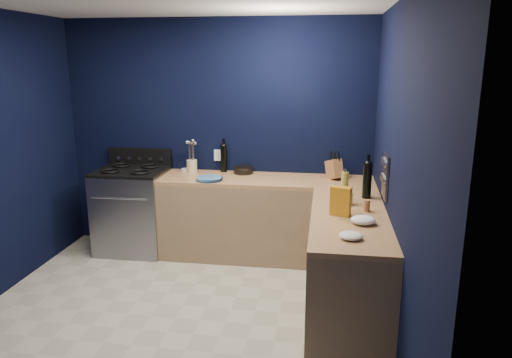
% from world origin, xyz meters
% --- Properties ---
extents(floor, '(3.50, 3.50, 0.02)m').
position_xyz_m(floor, '(0.00, 0.00, -0.01)').
color(floor, '#AAA595').
rests_on(floor, ground).
extents(wall_back, '(3.50, 0.02, 2.60)m').
position_xyz_m(wall_back, '(0.00, 1.76, 1.30)').
color(wall_back, black).
rests_on(wall_back, ground).
extents(wall_right, '(0.02, 3.50, 2.60)m').
position_xyz_m(wall_right, '(1.76, 0.00, 1.30)').
color(wall_right, black).
rests_on(wall_right, ground).
extents(wall_front, '(3.50, 0.02, 2.60)m').
position_xyz_m(wall_front, '(0.00, -1.76, 1.30)').
color(wall_front, black).
rests_on(wall_front, ground).
extents(cab_back, '(2.30, 0.63, 0.86)m').
position_xyz_m(cab_back, '(0.60, 1.44, 0.43)').
color(cab_back, '#8B6F50').
rests_on(cab_back, floor).
extents(top_back, '(2.30, 0.63, 0.04)m').
position_xyz_m(top_back, '(0.60, 1.44, 0.88)').
color(top_back, brown).
rests_on(top_back, cab_back).
extents(cab_right, '(0.63, 1.67, 0.86)m').
position_xyz_m(cab_right, '(1.44, 0.29, 0.43)').
color(cab_right, '#8B6F50').
rests_on(cab_right, floor).
extents(top_right, '(0.63, 1.67, 0.04)m').
position_xyz_m(top_right, '(1.44, 0.29, 0.88)').
color(top_right, brown).
rests_on(top_right, cab_right).
extents(gas_range, '(0.76, 0.66, 0.92)m').
position_xyz_m(gas_range, '(-0.93, 1.42, 0.46)').
color(gas_range, gray).
rests_on(gas_range, floor).
extents(oven_door, '(0.59, 0.02, 0.42)m').
position_xyz_m(oven_door, '(-0.93, 1.10, 0.45)').
color(oven_door, black).
rests_on(oven_door, gas_range).
extents(cooktop, '(0.76, 0.66, 0.03)m').
position_xyz_m(cooktop, '(-0.93, 1.42, 0.94)').
color(cooktop, black).
rests_on(cooktop, gas_range).
extents(backguard, '(0.76, 0.06, 0.20)m').
position_xyz_m(backguard, '(-0.93, 1.72, 1.04)').
color(backguard, black).
rests_on(backguard, gas_range).
extents(spice_panel, '(0.02, 0.28, 0.38)m').
position_xyz_m(spice_panel, '(1.74, 0.55, 1.18)').
color(spice_panel, gray).
rests_on(spice_panel, wall_right).
extents(wall_outlet, '(0.09, 0.02, 0.13)m').
position_xyz_m(wall_outlet, '(0.00, 1.74, 1.08)').
color(wall_outlet, white).
rests_on(wall_outlet, wall_back).
extents(plate_stack, '(0.35, 0.35, 0.03)m').
position_xyz_m(plate_stack, '(0.01, 1.26, 0.92)').
color(plate_stack, teal).
rests_on(plate_stack, top_back).
extents(ramekin, '(0.11, 0.11, 0.04)m').
position_xyz_m(ramekin, '(-0.36, 1.63, 0.92)').
color(ramekin, white).
rests_on(ramekin, top_back).
extents(utensil_crock, '(0.13, 0.13, 0.15)m').
position_xyz_m(utensil_crock, '(-0.27, 1.59, 0.97)').
color(utensil_crock, beige).
rests_on(utensil_crock, top_back).
extents(wine_bottle_back, '(0.09, 0.09, 0.30)m').
position_xyz_m(wine_bottle_back, '(0.08, 1.69, 1.05)').
color(wine_bottle_back, black).
rests_on(wine_bottle_back, top_back).
extents(lemon_basket, '(0.26, 0.26, 0.08)m').
position_xyz_m(lemon_basket, '(0.31, 1.64, 0.94)').
color(lemon_basket, black).
rests_on(lemon_basket, top_back).
extents(knife_block, '(0.21, 0.26, 0.25)m').
position_xyz_m(knife_block, '(1.32, 1.54, 1.00)').
color(knife_block, brown).
rests_on(knife_block, top_back).
extents(wine_bottle_right, '(0.10, 0.10, 0.33)m').
position_xyz_m(wine_bottle_right, '(1.61, 0.83, 1.07)').
color(wine_bottle_right, black).
rests_on(wine_bottle_right, top_right).
extents(oil_bottle, '(0.07, 0.07, 0.28)m').
position_xyz_m(oil_bottle, '(1.40, 0.65, 1.04)').
color(oil_bottle, '#A7A93E').
rests_on(oil_bottle, top_right).
extents(spice_jar_near, '(0.05, 0.05, 0.11)m').
position_xyz_m(spice_jar_near, '(1.45, 0.58, 0.96)').
color(spice_jar_near, olive).
rests_on(spice_jar_near, top_right).
extents(spice_jar_far, '(0.06, 0.06, 0.10)m').
position_xyz_m(spice_jar_far, '(1.58, 0.41, 0.95)').
color(spice_jar_far, olive).
rests_on(spice_jar_far, top_right).
extents(crouton_bag, '(0.18, 0.13, 0.24)m').
position_xyz_m(crouton_bag, '(1.36, 0.27, 1.02)').
color(crouton_bag, '#A43416').
rests_on(crouton_bag, top_right).
extents(towel_front, '(0.24, 0.23, 0.07)m').
position_xyz_m(towel_front, '(1.53, 0.08, 0.93)').
color(towel_front, white).
rests_on(towel_front, top_right).
extents(towel_end, '(0.20, 0.19, 0.05)m').
position_xyz_m(towel_end, '(1.42, -0.26, 0.93)').
color(towel_end, white).
rests_on(towel_end, top_right).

